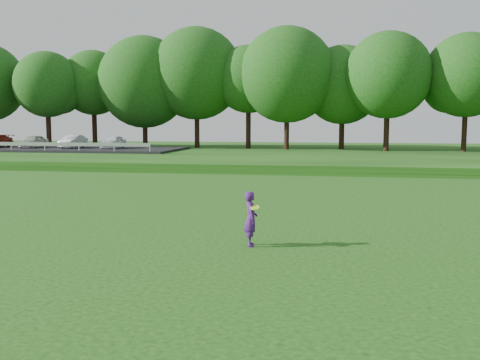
# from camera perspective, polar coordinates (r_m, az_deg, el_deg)

# --- Properties ---
(ground) EXTENTS (140.00, 140.00, 0.00)m
(ground) POSITION_cam_1_polar(r_m,az_deg,el_deg) (13.82, 1.41, -7.46)
(ground) COLOR #163E0C
(ground) RESTS_ON ground
(berm) EXTENTS (130.00, 30.00, 0.60)m
(berm) POSITION_cam_1_polar(r_m,az_deg,el_deg) (47.41, 7.62, 2.64)
(berm) COLOR #163E0C
(berm) RESTS_ON ground
(walking_path) EXTENTS (130.00, 1.60, 0.04)m
(walking_path) POSITION_cam_1_polar(r_m,az_deg,el_deg) (33.50, 6.57, 0.67)
(walking_path) COLOR gray
(walking_path) RESTS_ON ground
(treeline) EXTENTS (104.00, 7.00, 15.00)m
(treeline) POSITION_cam_1_polar(r_m,az_deg,el_deg) (51.54, 7.94, 11.61)
(treeline) COLOR #104514
(treeline) RESTS_ON berm
(parking_lot) EXTENTS (24.00, 9.00, 1.38)m
(parking_lot) POSITION_cam_1_polar(r_m,az_deg,el_deg) (53.05, -19.62, 3.45)
(parking_lot) COLOR black
(parking_lot) RESTS_ON berm
(woman) EXTENTS (0.49, 0.60, 1.45)m
(woman) POSITION_cam_1_polar(r_m,az_deg,el_deg) (14.11, 1.17, -4.15)
(woman) COLOR #4B1870
(woman) RESTS_ON ground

